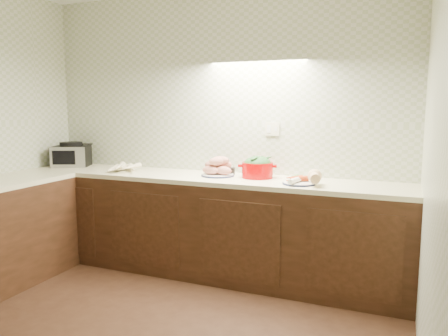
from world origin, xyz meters
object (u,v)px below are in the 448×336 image
at_px(dutch_oven, 257,167).
at_px(veg_plate, 306,179).
at_px(toaster_oven, 71,155).
at_px(onion_bowl, 226,169).
at_px(sweet_potato_plate, 218,168).
at_px(parsnip_pile, 120,167).

xyz_separation_m(dutch_oven, veg_plate, (0.46, -0.16, -0.05)).
relative_size(toaster_oven, onion_bowl, 2.63).
xyz_separation_m(onion_bowl, veg_plate, (0.79, -0.24, -0.00)).
xyz_separation_m(toaster_oven, onion_bowl, (1.71, 0.10, -0.07)).
bearing_deg(sweet_potato_plate, parsnip_pile, -175.80).
height_order(toaster_oven, sweet_potato_plate, toaster_oven).
height_order(toaster_oven, parsnip_pile, toaster_oven).
xyz_separation_m(parsnip_pile, dutch_oven, (1.37, 0.11, 0.05)).
bearing_deg(dutch_oven, toaster_oven, 165.72).
bearing_deg(onion_bowl, dutch_oven, -13.21).
relative_size(toaster_oven, sweet_potato_plate, 1.45).
xyz_separation_m(toaster_oven, dutch_oven, (2.04, 0.02, -0.03)).
xyz_separation_m(parsnip_pile, onion_bowl, (1.04, 0.19, 0.01)).
bearing_deg(sweet_potato_plate, dutch_oven, 5.28).
height_order(toaster_oven, veg_plate, toaster_oven).
distance_m(sweet_potato_plate, veg_plate, 0.83).
height_order(sweet_potato_plate, onion_bowl, sweet_potato_plate).
bearing_deg(onion_bowl, toaster_oven, -176.61).
distance_m(sweet_potato_plate, onion_bowl, 0.12).
relative_size(sweet_potato_plate, dutch_oven, 0.88).
relative_size(onion_bowl, dutch_oven, 0.49).
bearing_deg(dutch_oven, veg_plate, -34.49).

